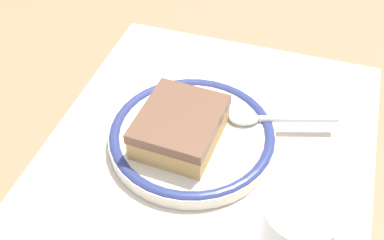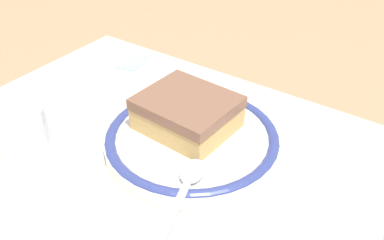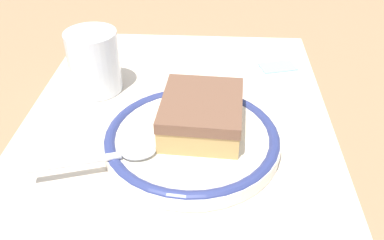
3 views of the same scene
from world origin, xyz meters
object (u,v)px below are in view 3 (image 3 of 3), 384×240
plate (192,139)px  spoon (113,156)px  sugar_packet (278,65)px  cup (95,65)px  cake_slice (202,114)px

plate → spoon: size_ratio=1.52×
sugar_packet → cup: bearing=-73.4°
cake_slice → sugar_packet: 0.20m
cake_slice → spoon: size_ratio=0.82×
cup → sugar_packet: size_ratio=1.59×
plate → spoon: spoon is taller
cake_slice → sugar_packet: bearing=149.1°
cake_slice → cup: cup is taller
sugar_packet → spoon: bearing=-39.4°
cake_slice → cup: bearing=-125.2°
cup → sugar_packet: cup is taller
cake_slice → sugar_packet: cake_slice is taller
cup → sugar_packet: (-0.07, 0.24, -0.03)m
cake_slice → plate: bearing=-36.5°
cake_slice → spoon: bearing=-56.4°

